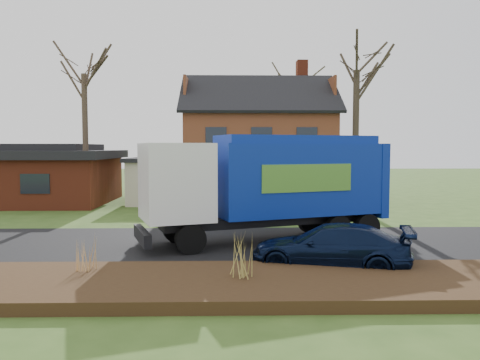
{
  "coord_description": "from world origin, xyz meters",
  "views": [
    {
      "loc": [
        0.2,
        -16.53,
        3.49
      ],
      "look_at": [
        0.6,
        2.5,
        2.16
      ],
      "focal_mm": 35.0,
      "sensor_mm": 36.0,
      "label": 1
    }
  ],
  "objects": [
    {
      "name": "tree_front_west",
      "position": [
        -7.96,
        10.07,
        8.7
      ],
      "size": [
        3.55,
        3.55,
        10.56
      ],
      "color": "#453729",
      "rests_on": "ground"
    },
    {
      "name": "garbage_truck",
      "position": [
        1.74,
        0.6,
        2.26
      ],
      "size": [
        9.46,
        5.3,
        3.93
      ],
      "rotation": [
        0.0,
        0.0,
        0.33
      ],
      "color": "black",
      "rests_on": "ground"
    },
    {
      "name": "main_house",
      "position": [
        1.49,
        13.91,
        4.03
      ],
      "size": [
        12.95,
        8.95,
        9.26
      ],
      "color": "beige",
      "rests_on": "ground"
    },
    {
      "name": "mulch_verge",
      "position": [
        0.0,
        -5.3,
        0.15
      ],
      "size": [
        80.0,
        3.5,
        0.3
      ],
      "primitive_type": "cube",
      "color": "black",
      "rests_on": "ground"
    },
    {
      "name": "grass_clump_west",
      "position": [
        -3.52,
        -4.51,
        0.76
      ],
      "size": [
        0.34,
        0.28,
        0.91
      ],
      "color": "tan",
      "rests_on": "mulch_verge"
    },
    {
      "name": "navy_wagon",
      "position": [
        3.06,
        -3.4,
        0.65
      ],
      "size": [
        4.82,
        2.9,
        1.31
      ],
      "primitive_type": "imported",
      "rotation": [
        0.0,
        0.0,
        -1.82
      ],
      "color": "black",
      "rests_on": "ground"
    },
    {
      "name": "silver_sedan",
      "position": [
        -0.22,
        5.14,
        0.78
      ],
      "size": [
        4.76,
        1.71,
        1.56
      ],
      "primitive_type": "imported",
      "rotation": [
        0.0,
        0.0,
        1.58
      ],
      "color": "#ACAFB4",
      "rests_on": "ground"
    },
    {
      "name": "grass_clump_mid",
      "position": [
        0.46,
        -5.25,
        0.85
      ],
      "size": [
        0.39,
        0.32,
        1.09
      ],
      "color": "#9D8C45",
      "rests_on": "mulch_verge"
    },
    {
      "name": "ground",
      "position": [
        0.0,
        0.0,
        0.0
      ],
      "size": [
        120.0,
        120.0,
        0.0
      ],
      "primitive_type": "plane",
      "color": "#32501A",
      "rests_on": "ground"
    },
    {
      "name": "tree_back",
      "position": [
        5.35,
        22.41,
        9.21
      ],
      "size": [
        3.49,
        3.49,
        11.04
      ],
      "color": "#463C2A",
      "rests_on": "ground"
    },
    {
      "name": "tree_front_east",
      "position": [
        7.31,
        9.88,
        9.08
      ],
      "size": [
        4.02,
        4.02,
        11.16
      ],
      "color": "#392F22",
      "rests_on": "ground"
    },
    {
      "name": "road",
      "position": [
        0.0,
        0.0,
        0.01
      ],
      "size": [
        80.0,
        7.0,
        0.02
      ],
      "primitive_type": "cube",
      "color": "black",
      "rests_on": "ground"
    },
    {
      "name": "ranch_house",
      "position": [
        -12.0,
        13.0,
        1.81
      ],
      "size": [
        9.8,
        8.2,
        3.7
      ],
      "color": "maroon",
      "rests_on": "ground"
    }
  ]
}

